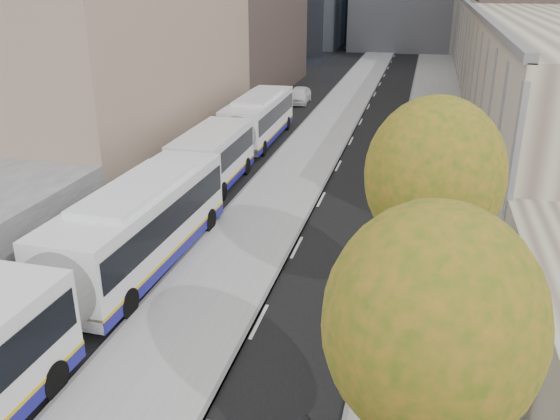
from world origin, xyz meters
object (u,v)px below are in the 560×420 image
(bus_shelter, at_px, (500,308))
(bus_far, at_px, (242,132))
(bus_near, at_px, (79,275))
(distant_car, at_px, (299,95))

(bus_shelter, xyz_separation_m, bus_far, (-13.58, 19.42, -0.53))
(bus_near, relative_size, distant_car, 4.49)
(bus_far, distance_m, distant_car, 17.72)
(distant_car, bearing_deg, bus_near, -91.44)
(distant_car, bearing_deg, bus_shelter, -72.19)
(bus_far, bearing_deg, bus_shelter, -55.59)
(bus_far, relative_size, distant_car, 4.22)
(bus_shelter, height_order, bus_near, bus_near)
(bus_near, bearing_deg, bus_far, 92.77)
(bus_far, bearing_deg, bus_near, -88.95)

